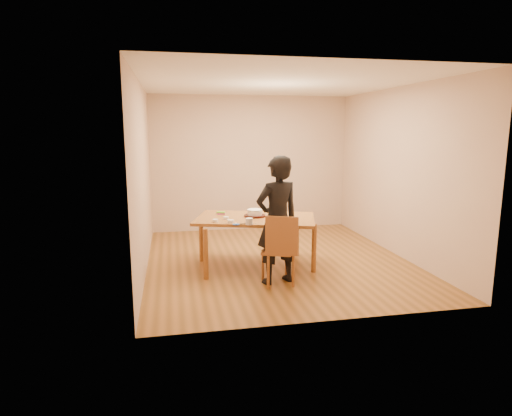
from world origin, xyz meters
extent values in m
cube|color=brown|center=(0.00, 0.00, 0.00)|extent=(4.00, 4.50, 0.00)
cube|color=silver|center=(0.00, 0.00, 2.70)|extent=(4.00, 4.50, 0.00)
cube|color=tan|center=(0.00, 2.25, 1.35)|extent=(4.00, 0.00, 2.70)
cube|color=tan|center=(-2.00, 0.00, 1.35)|extent=(0.00, 4.50, 2.70)
cube|color=tan|center=(2.00, 0.00, 1.35)|extent=(0.00, 4.50, 2.70)
cube|color=brown|center=(-0.40, -0.26, 0.73)|extent=(1.94, 1.47, 0.04)
cube|color=brown|center=(-0.25, -1.03, 0.45)|extent=(0.51, 0.51, 0.04)
cylinder|color=red|center=(-0.40, -0.19, 0.76)|extent=(0.32, 0.32, 0.02)
cylinder|color=white|center=(-0.40, -0.19, 0.81)|extent=(0.22, 0.22, 0.07)
ellipsoid|color=white|center=(-0.40, -0.19, 0.86)|extent=(0.22, 0.22, 0.03)
cylinder|color=white|center=(-0.58, -0.72, 0.80)|extent=(0.10, 0.10, 0.09)
cylinder|color=#1B4FB0|center=(-0.75, -0.69, 0.76)|extent=(0.10, 0.10, 0.01)
ellipsoid|color=white|center=(-0.75, -0.69, 0.77)|extent=(0.04, 0.04, 0.02)
cylinder|color=white|center=(-0.81, -0.56, 0.77)|extent=(0.09, 0.09, 0.04)
cylinder|color=white|center=(-0.84, -0.31, 0.77)|extent=(0.08, 0.08, 0.04)
cylinder|color=white|center=(-1.02, -0.47, 0.77)|extent=(0.08, 0.08, 0.04)
cube|color=#F138A3|center=(-0.87, 0.08, 0.76)|extent=(0.13, 0.08, 0.02)
cube|color=green|center=(-0.87, 0.08, 0.78)|extent=(0.14, 0.10, 0.02)
cube|color=black|center=(-0.63, -0.67, 0.76)|extent=(0.14, 0.01, 0.01)
imported|color=black|center=(-0.25, -0.99, 0.85)|extent=(0.71, 0.57, 1.70)
camera|label=1|loc=(-1.60, -6.31, 2.02)|focal=30.00mm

